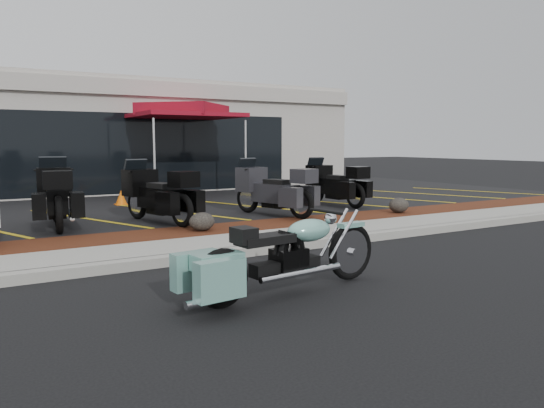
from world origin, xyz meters
TOP-DOWN VIEW (x-y plane):
  - ground at (0.00, 0.00)m, footprint 90.00×90.00m
  - curb at (0.00, 0.90)m, footprint 24.00×0.25m
  - sidewalk at (0.00, 1.60)m, footprint 24.00×1.20m
  - mulch_bed at (0.00, 2.80)m, footprint 24.00×1.20m
  - upper_lot at (0.00, 8.20)m, footprint 26.00×9.60m
  - dealership_building at (0.00, 14.47)m, footprint 18.00×8.16m
  - boulder_mid at (-0.62, 2.68)m, footprint 0.50×0.42m
  - boulder_right at (4.54, 2.71)m, footprint 0.51×0.43m
  - hero_cruiser at (-0.12, -1.21)m, footprint 2.94×1.05m
  - touring_black_front at (-2.85, 5.50)m, footprint 1.18×2.50m
  - touring_black_mid at (-1.21, 4.92)m, footprint 1.45×2.45m
  - touring_grey at (1.42, 4.64)m, footprint 1.54×2.45m
  - touring_black_rear at (4.07, 5.52)m, footprint 1.00×2.27m
  - traffic_cone at (-0.80, 7.87)m, footprint 0.37×0.37m
  - popup_canopy at (1.63, 9.35)m, footprint 4.01×4.01m

SIDE VIEW (x-z plane):
  - ground at x=0.00m, z-range 0.00..0.00m
  - curb at x=0.00m, z-range 0.00..0.15m
  - sidewalk at x=0.00m, z-range 0.00..0.15m
  - upper_lot at x=0.00m, z-range 0.00..0.15m
  - mulch_bed at x=0.00m, z-range 0.00..0.16m
  - boulder_mid at x=-0.62m, z-range 0.16..0.52m
  - boulder_right at x=4.54m, z-range 0.16..0.52m
  - traffic_cone at x=-0.80m, z-range 0.15..0.55m
  - hero_cruiser at x=-0.12m, z-range 0.00..1.01m
  - touring_black_rear at x=4.07m, z-range 0.15..1.44m
  - touring_grey at x=1.42m, z-range 0.15..1.48m
  - touring_black_mid at x=-1.21m, z-range 0.15..1.49m
  - touring_black_front at x=-2.85m, z-range 0.15..1.56m
  - dealership_building at x=0.00m, z-range 0.01..4.01m
  - popup_canopy at x=1.63m, z-range 1.33..4.23m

